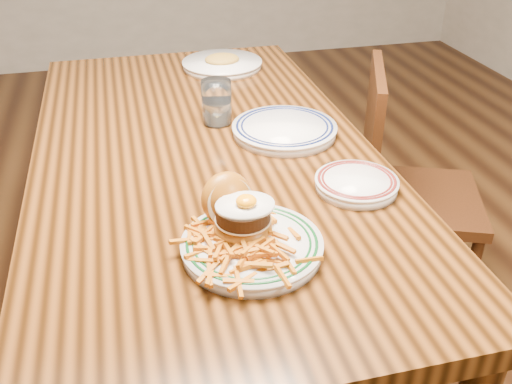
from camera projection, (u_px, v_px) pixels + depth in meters
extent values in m
plane|color=black|center=(214.00, 353.00, 1.85)|extent=(6.00, 6.00, 0.00)
cube|color=black|center=(204.00, 155.00, 1.48)|extent=(0.85, 1.60, 0.05)
cylinder|color=black|center=(84.00, 166.00, 2.21)|extent=(0.07, 0.07, 0.70)
cylinder|color=black|center=(266.00, 146.00, 2.36)|extent=(0.07, 0.07, 0.70)
cube|color=#3E1D0C|center=(419.00, 200.00, 1.90)|extent=(0.51, 0.51, 0.04)
cube|color=#3E1D0C|center=(372.00, 134.00, 1.80)|extent=(0.17, 0.38, 0.42)
cylinder|color=#3E1D0C|center=(452.00, 227.00, 2.13)|extent=(0.04, 0.04, 0.38)
cylinder|color=#3E1D0C|center=(361.00, 220.00, 2.17)|extent=(0.04, 0.04, 0.38)
cylinder|color=#3E1D0C|center=(468.00, 286.00, 1.84)|extent=(0.04, 0.04, 0.38)
cylinder|color=#3E1D0C|center=(363.00, 277.00, 1.88)|extent=(0.04, 0.04, 0.38)
cylinder|color=white|center=(252.00, 248.00, 1.08)|extent=(0.26, 0.26, 0.02)
cylinder|color=white|center=(252.00, 243.00, 1.07)|extent=(0.27, 0.27, 0.01)
torus|color=#0B4117|center=(252.00, 242.00, 1.07)|extent=(0.25, 0.25, 0.01)
torus|color=#0B4117|center=(252.00, 242.00, 1.07)|extent=(0.22, 0.22, 0.01)
ellipsoid|color=#904E12|center=(243.00, 227.00, 1.08)|extent=(0.11, 0.11, 0.05)
cylinder|color=tan|center=(243.00, 219.00, 1.07)|extent=(0.11, 0.11, 0.00)
cylinder|color=black|center=(243.00, 213.00, 1.07)|extent=(0.10, 0.10, 0.03)
ellipsoid|color=white|center=(245.00, 205.00, 1.06)|extent=(0.11, 0.09, 0.01)
ellipsoid|color=#FF8F05|center=(246.00, 201.00, 1.05)|extent=(0.04, 0.04, 0.02)
ellipsoid|color=#904E12|center=(227.00, 198.00, 1.12)|extent=(0.13, 0.12, 0.12)
cylinder|color=tan|center=(231.00, 203.00, 1.10)|extent=(0.10, 0.06, 0.09)
cylinder|color=white|center=(356.00, 185.00, 1.28)|extent=(0.18, 0.18, 0.02)
cylinder|color=white|center=(357.00, 180.00, 1.27)|extent=(0.19, 0.19, 0.01)
torus|color=maroon|center=(357.00, 180.00, 1.27)|extent=(0.18, 0.18, 0.01)
torus|color=maroon|center=(357.00, 180.00, 1.27)|extent=(0.16, 0.16, 0.01)
cube|color=silver|center=(364.00, 177.00, 1.28)|extent=(0.08, 0.10, 0.00)
cylinder|color=white|center=(284.00, 131.00, 1.52)|extent=(0.27, 0.27, 0.02)
cylinder|color=white|center=(285.00, 127.00, 1.51)|extent=(0.28, 0.28, 0.01)
torus|color=#0E1746|center=(285.00, 126.00, 1.51)|extent=(0.26, 0.26, 0.01)
torus|color=#0E1746|center=(285.00, 126.00, 1.51)|extent=(0.23, 0.23, 0.01)
cylinder|color=white|center=(217.00, 102.00, 1.56)|extent=(0.08, 0.08, 0.12)
cylinder|color=silver|center=(217.00, 112.00, 1.57)|extent=(0.07, 0.07, 0.06)
cylinder|color=white|center=(222.00, 65.00, 1.98)|extent=(0.27, 0.27, 0.02)
cylinder|color=white|center=(222.00, 62.00, 1.97)|extent=(0.28, 0.28, 0.01)
ellipsoid|color=#B68B34|center=(222.00, 59.00, 1.97)|extent=(0.12, 0.10, 0.04)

